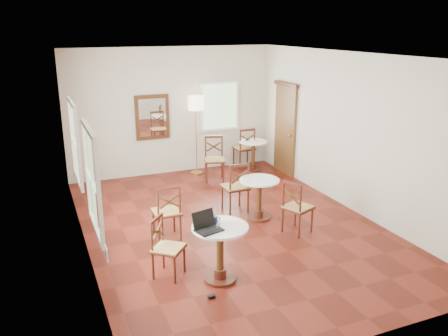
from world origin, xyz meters
name	(u,v)px	position (x,y,z in m)	size (l,w,h in m)	color
ground	(230,225)	(0.00, 0.00, 0.00)	(7.00, 7.00, 0.00)	#5D1910
room_shell	(221,120)	(-0.06, 0.27, 1.89)	(5.02, 7.02, 3.01)	beige
cafe_table_near	(220,247)	(-0.88, -1.67, 0.51)	(0.78, 0.78, 0.83)	#491E12
cafe_table_mid	(259,195)	(0.60, 0.07, 0.48)	(0.73, 0.73, 0.77)	#491E12
cafe_table_back	(253,152)	(1.85, 2.85, 0.46)	(0.70, 0.70, 0.74)	#491E12
chair_near_a	(167,212)	(-1.19, -0.08, 0.48)	(0.45, 0.45, 0.97)	#491E12
chair_near_b	(167,247)	(-1.53, -1.25, 0.44)	(0.58, 0.58, 0.89)	#491E12
chair_mid_a	(236,187)	(0.36, 0.59, 0.50)	(0.47, 0.47, 1.00)	#491E12
chair_mid_b	(297,207)	(0.93, -0.71, 0.48)	(0.57, 0.57, 0.95)	#491E12
chair_back_a	(244,148)	(1.74, 3.15, 0.51)	(0.48, 0.48, 1.03)	#491E12
chair_back_b	(214,159)	(0.68, 2.50, 0.51)	(0.59, 0.59, 1.02)	#491E12
floor_lamp	(196,108)	(0.47, 3.15, 1.60)	(0.37, 0.37, 1.89)	#BF8C3F
laptop	(207,225)	(-1.09, -1.69, 0.89)	(0.41, 0.37, 0.25)	black
mouse	(212,222)	(-0.93, -1.51, 0.85)	(0.09, 0.05, 0.03)	black
navy_mug	(215,220)	(-0.91, -1.55, 0.88)	(0.13, 0.09, 0.10)	#101338
water_glass	(218,227)	(-0.96, -1.78, 0.88)	(0.06, 0.06, 0.10)	white
power_adapter	(211,297)	(-1.16, -2.04, 0.02)	(0.10, 0.06, 0.04)	black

